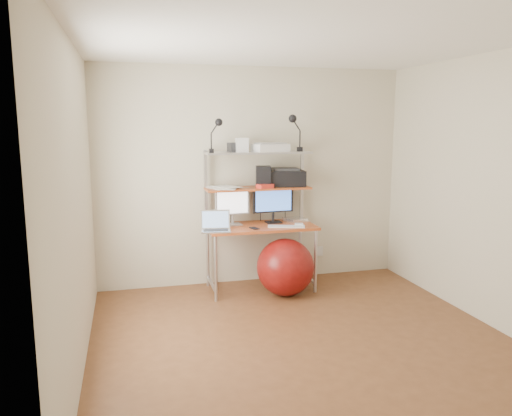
{
  "coord_description": "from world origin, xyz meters",
  "views": [
    {
      "loc": [
        -1.42,
        -3.82,
        1.86
      ],
      "look_at": [
        -0.13,
        1.15,
        0.99
      ],
      "focal_mm": 35.0,
      "sensor_mm": 36.0,
      "label": 1
    }
  ],
  "objects": [
    {
      "name": "clip_lamp_left",
      "position": [
        -0.48,
        1.45,
        1.81
      ],
      "size": [
        0.14,
        0.08,
        0.36
      ],
      "color": "black",
      "rests_on": "top_shelf"
    },
    {
      "name": "box_white",
      "position": [
        -0.19,
        1.55,
        1.63
      ],
      "size": [
        0.14,
        0.11,
        0.15
      ],
      "primitive_type": "cube",
      "rotation": [
        0.0,
        0.0,
        -0.04
      ],
      "color": "silver",
      "rests_on": "top_shelf"
    },
    {
      "name": "wall_outlet",
      "position": [
        0.85,
        1.79,
        0.3
      ],
      "size": [
        0.08,
        0.01,
        0.12
      ],
      "primitive_type": "cube",
      "color": "silver",
      "rests_on": "room"
    },
    {
      "name": "mouse",
      "position": [
        0.41,
        1.31,
        0.75
      ],
      "size": [
        0.11,
        0.08,
        0.03
      ],
      "primitive_type": "cube",
      "rotation": [
        0.0,
        0.0,
        -0.28
      ],
      "color": "silver",
      "rests_on": "desktop"
    },
    {
      "name": "printer",
      "position": [
        0.34,
        1.62,
        1.25
      ],
      "size": [
        0.46,
        0.34,
        0.21
      ],
      "rotation": [
        0.0,
        0.0,
        -0.1
      ],
      "color": "black",
      "rests_on": "mid_shelf"
    },
    {
      "name": "exercise_ball",
      "position": [
        0.21,
        1.18,
        0.31
      ],
      "size": [
        0.63,
        0.63,
        0.63
      ],
      "primitive_type": "sphere",
      "color": "maroon",
      "rests_on": "floor"
    },
    {
      "name": "phone",
      "position": [
        -0.11,
        1.28,
        0.74
      ],
      "size": [
        0.09,
        0.13,
        0.01
      ],
      "primitive_type": "cube",
      "rotation": [
        0.0,
        0.0,
        0.26
      ],
      "color": "black",
      "rests_on": "desktop"
    },
    {
      "name": "laptop",
      "position": [
        -0.53,
        1.29,
        0.79
      ],
      "size": [
        0.34,
        0.29,
        0.27
      ],
      "rotation": [
        0.0,
        0.0,
        -0.14
      ],
      "color": "silver",
      "rests_on": "desktop"
    },
    {
      "name": "paper_stack",
      "position": [
        -0.39,
        1.57,
        1.16
      ],
      "size": [
        0.39,
        0.42,
        0.02
      ],
      "color": "white",
      "rests_on": "mid_shelf"
    },
    {
      "name": "red_box",
      "position": [
        0.05,
        1.47,
        1.17
      ],
      "size": [
        0.2,
        0.16,
        0.05
      ],
      "primitive_type": "cube",
      "rotation": [
        0.0,
        0.0,
        0.32
      ],
      "color": "red",
      "rests_on": "mid_shelf"
    },
    {
      "name": "clip_lamp_right",
      "position": [
        0.39,
        1.48,
        1.85
      ],
      "size": [
        0.16,
        0.09,
        0.41
      ],
      "color": "black",
      "rests_on": "top_shelf"
    },
    {
      "name": "room",
      "position": [
        0.0,
        0.0,
        1.25
      ],
      "size": [
        3.6,
        3.6,
        3.6
      ],
      "color": "brown",
      "rests_on": "ground"
    },
    {
      "name": "monitor_silver",
      "position": [
        -0.3,
        1.55,
        0.97
      ],
      "size": [
        0.4,
        0.16,
        0.44
      ],
      "rotation": [
        0.0,
        0.0,
        0.14
      ],
      "color": "#A8A9AC",
      "rests_on": "desktop"
    },
    {
      "name": "scanner",
      "position": [
        0.14,
        1.54,
        1.6
      ],
      "size": [
        0.42,
        0.32,
        0.1
      ],
      "rotation": [
        0.0,
        0.0,
        0.2
      ],
      "color": "silver",
      "rests_on": "top_shelf"
    },
    {
      "name": "mac_mini",
      "position": [
        0.44,
        1.55,
        0.76
      ],
      "size": [
        0.27,
        0.27,
        0.04
      ],
      "primitive_type": "cube",
      "rotation": [
        0.0,
        0.0,
        0.29
      ],
      "color": "silver",
      "rests_on": "desktop"
    },
    {
      "name": "computer_desk",
      "position": [
        0.0,
        1.5,
        0.96
      ],
      "size": [
        1.2,
        0.6,
        1.57
      ],
      "color": "#C15825",
      "rests_on": "ground"
    },
    {
      "name": "nas_cube",
      "position": [
        0.06,
        1.55,
        1.27
      ],
      "size": [
        0.19,
        0.19,
        0.24
      ],
      "primitive_type": "cube",
      "rotation": [
        0.0,
        0.0,
        -0.22
      ],
      "color": "black",
      "rests_on": "mid_shelf"
    },
    {
      "name": "keyboard",
      "position": [
        0.25,
        1.28,
        0.75
      ],
      "size": [
        0.42,
        0.23,
        0.01
      ],
      "primitive_type": "cube",
      "rotation": [
        0.0,
        0.0,
        -0.29
      ],
      "color": "silver",
      "rests_on": "desktop"
    },
    {
      "name": "box_grey",
      "position": [
        -0.27,
        1.62,
        1.6
      ],
      "size": [
        0.12,
        0.12,
        0.1
      ],
      "primitive_type": "cube",
      "rotation": [
        0.0,
        0.0,
        0.29
      ],
      "color": "#2D2C2F",
      "rests_on": "top_shelf"
    },
    {
      "name": "monitor_black",
      "position": [
        0.18,
        1.56,
        0.98
      ],
      "size": [
        0.47,
        0.14,
        0.47
      ],
      "rotation": [
        0.0,
        0.0,
        0.05
      ],
      "color": "black",
      "rests_on": "desktop"
    }
  ]
}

